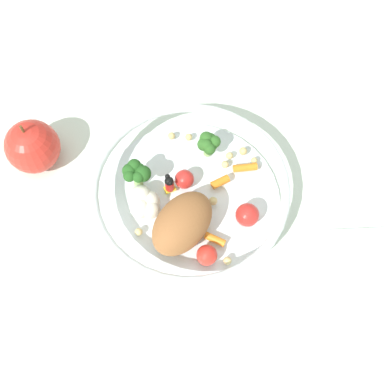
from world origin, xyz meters
The scene contains 4 objects.
ground_plane centered at (0.00, 0.00, 0.00)m, with size 2.40×2.40×0.00m, color silver.
food_container centered at (0.01, 0.00, 0.03)m, with size 0.26×0.26×0.07m.
loose_apple centered at (-0.12, -0.18, 0.04)m, with size 0.07×0.07×0.09m.
folded_napkin centered at (0.18, 0.20, 0.00)m, with size 0.12×0.12×0.01m, color white.
Camera 1 is at (0.26, -0.08, 0.58)m, focal length 43.04 mm.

